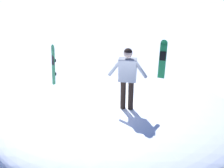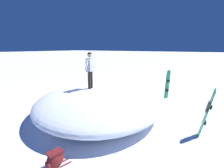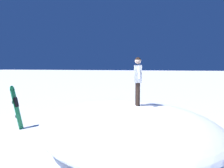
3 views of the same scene
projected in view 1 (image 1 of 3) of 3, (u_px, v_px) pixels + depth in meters
name	position (u px, v px, depth m)	size (l,w,h in m)	color
ground	(101.00, 138.00, 7.72)	(240.00, 240.00, 0.00)	white
snow_mound	(122.00, 118.00, 7.63)	(7.09, 5.67, 1.14)	white
snowboarder_standing	(127.00, 74.00, 6.59)	(0.36, 0.98, 1.64)	black
snowboard_primary_upright	(54.00, 65.00, 10.64)	(0.26, 0.31, 1.72)	#1E8C47
snowboard_secondary_upright	(162.00, 60.00, 11.15)	(0.42, 0.36, 1.72)	#1E8C47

